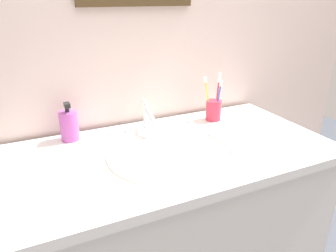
% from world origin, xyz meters
% --- Properties ---
extents(tiled_wall_back, '(2.37, 0.04, 2.40)m').
position_xyz_m(tiled_wall_back, '(0.00, 0.34, 1.20)').
color(tiled_wall_back, beige).
rests_on(tiled_wall_back, ground).
extents(vanity_counter, '(1.17, 0.60, 0.92)m').
position_xyz_m(vanity_counter, '(0.00, 0.00, 0.46)').
color(vanity_counter, silver).
rests_on(vanity_counter, ground).
extents(sink_basin, '(0.46, 0.46, 0.10)m').
position_xyz_m(sink_basin, '(-0.01, -0.03, 0.89)').
color(sink_basin, white).
rests_on(sink_basin, vanity_counter).
extents(faucet, '(0.02, 0.14, 0.12)m').
position_xyz_m(faucet, '(-0.01, 0.20, 0.98)').
color(faucet, silver).
rests_on(faucet, sink_basin).
extents(toothbrush_cup, '(0.07, 0.07, 0.09)m').
position_xyz_m(toothbrush_cup, '(0.29, 0.18, 0.96)').
color(toothbrush_cup, '#D8334C').
rests_on(toothbrush_cup, vanity_counter).
extents(toothbrush_blue, '(0.02, 0.03, 0.18)m').
position_xyz_m(toothbrush_blue, '(0.30, 0.17, 1.02)').
color(toothbrush_blue, blue).
rests_on(toothbrush_blue, toothbrush_cup).
extents(toothbrush_red, '(0.03, 0.02, 0.18)m').
position_xyz_m(toothbrush_red, '(0.31, 0.19, 1.03)').
color(toothbrush_red, red).
rests_on(toothbrush_red, toothbrush_cup).
extents(toothbrush_white, '(0.04, 0.03, 0.20)m').
position_xyz_m(toothbrush_white, '(0.32, 0.19, 1.04)').
color(toothbrush_white, white).
rests_on(toothbrush_white, toothbrush_cup).
extents(toothbrush_yellow, '(0.05, 0.01, 0.19)m').
position_xyz_m(toothbrush_yellow, '(0.26, 0.19, 1.03)').
color(toothbrush_yellow, yellow).
rests_on(toothbrush_yellow, toothbrush_cup).
extents(soap_dispenser, '(0.07, 0.07, 0.15)m').
position_xyz_m(soap_dispenser, '(-0.31, 0.24, 0.98)').
color(soap_dispenser, '#B24CA5').
rests_on(soap_dispenser, vanity_counter).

